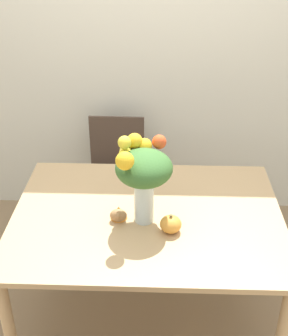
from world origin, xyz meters
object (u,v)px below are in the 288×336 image
object	(u,v)px
flower_vase	(143,172)
pumpkin	(171,224)
turkey_figurine	(119,214)
dining_chair_near_window	(116,175)

from	to	relation	value
flower_vase	pumpkin	size ratio (longest dim) A/B	4.23
turkey_figurine	flower_vase	bearing A→B (deg)	3.06
pumpkin	turkey_figurine	size ratio (longest dim) A/B	0.92
pumpkin	turkey_figurine	world-z (taller)	pumpkin
flower_vase	turkey_figurine	bearing A→B (deg)	-176.94
flower_vase	turkey_figurine	size ratio (longest dim) A/B	3.87
flower_vase	pumpkin	world-z (taller)	flower_vase
turkey_figurine	dining_chair_near_window	distance (m)	1.01
flower_vase	turkey_figurine	distance (m)	0.28
flower_vase	pumpkin	bearing A→B (deg)	-34.33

